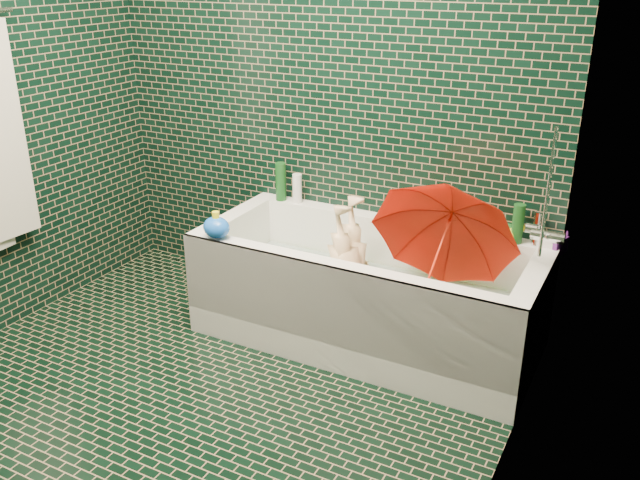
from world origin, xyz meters
The scene contains 18 objects.
floor centered at (0.00, 0.00, 0.00)m, with size 2.80×2.80×0.00m, color black.
wall_back centered at (0.00, 1.40, 1.25)m, with size 2.80×2.80×0.00m, color black.
wall_right centered at (1.30, 0.00, 1.25)m, with size 2.80×2.80×0.00m, color black.
bathtub centered at (0.45, 1.01, 0.21)m, with size 1.70×0.75×0.55m.
bath_mat centered at (0.45, 1.02, 0.16)m, with size 1.35×0.47×0.01m, color green.
water centered at (0.45, 1.02, 0.30)m, with size 1.48×0.53×0.00m, color silver.
faucet centered at (1.26, 1.02, 0.77)m, with size 0.18×0.19×0.55m.
child centered at (0.36, 1.01, 0.31)m, with size 0.31×0.20×0.85m, color beige.
umbrella centered at (0.81, 0.99, 0.57)m, with size 0.67×0.67×0.59m, color red.
soap_bottle_a centered at (1.24, 1.32, 0.55)m, with size 0.10×0.10×0.27m, color white.
soap_bottle_b centered at (1.25, 1.33, 0.55)m, with size 0.08×0.08×0.18m, color #5B2078.
soap_bottle_c centered at (1.06, 1.36, 0.55)m, with size 0.13×0.13×0.17m, color #144819.
bottle_right_tall centered at (1.09, 1.33, 0.65)m, with size 0.06×0.06×0.20m, color #144819.
bottle_right_pump centered at (1.19, 1.34, 0.64)m, with size 0.05×0.05×0.17m, color silver.
bottle_left_tall centered at (-0.24, 1.33, 0.66)m, with size 0.06×0.06×0.22m, color #144819.
bottle_left_short centered at (-0.13, 1.34, 0.63)m, with size 0.05×0.05×0.17m, color white.
rubber_duck centered at (1.08, 1.33, 0.59)m, with size 0.12×0.09×0.09m.
bath_toy centered at (-0.22, 0.69, 0.61)m, with size 0.16×0.14×0.14m.
Camera 1 is at (1.67, -1.80, 1.84)m, focal length 38.00 mm.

